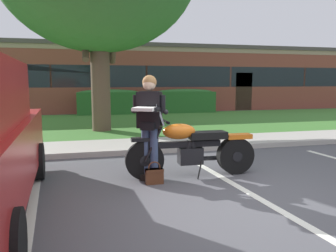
{
  "coord_description": "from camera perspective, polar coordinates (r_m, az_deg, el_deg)",
  "views": [
    {
      "loc": [
        -2.04,
        -4.05,
        1.6
      ],
      "look_at": [
        -0.7,
        1.3,
        0.85
      ],
      "focal_mm": 34.91,
      "sensor_mm": 36.0,
      "label": 1
    }
  ],
  "objects": [
    {
      "name": "ground_plane",
      "position": [
        4.81,
        12.19,
        -11.87
      ],
      "size": [
        140.0,
        140.0,
        0.0
      ],
      "primitive_type": "plane",
      "color": "#4C4C51"
    },
    {
      "name": "curb_strip",
      "position": [
        7.53,
        1.92,
        -4.06
      ],
      "size": [
        60.0,
        0.2,
        0.12
      ],
      "primitive_type": "cube",
      "color": "#ADA89E",
      "rests_on": "ground"
    },
    {
      "name": "concrete_walk",
      "position": [
        8.34,
        0.31,
        -3.04
      ],
      "size": [
        60.0,
        1.5,
        0.08
      ],
      "primitive_type": "cube",
      "color": "#ADA89E",
      "rests_on": "ground"
    },
    {
      "name": "grass_lawn",
      "position": [
        12.61,
        -4.7,
        0.57
      ],
      "size": [
        60.0,
        7.33,
        0.06
      ],
      "primitive_type": "cube",
      "color": "#3D752D",
      "rests_on": "ground"
    },
    {
      "name": "stall_stripe_0",
      "position": [
        4.59,
        -22.66,
        -13.22
      ],
      "size": [
        0.5,
        4.39,
        0.01
      ],
      "primitive_type": "cube",
      "rotation": [
        0.0,
        0.0,
        0.09
      ],
      "color": "silver",
      "rests_on": "ground"
    },
    {
      "name": "stall_stripe_1",
      "position": [
        5.06,
        13.23,
        -10.85
      ],
      "size": [
        0.5,
        4.39,
        0.01
      ],
      "primitive_type": "cube",
      "rotation": [
        0.0,
        0.0,
        0.09
      ],
      "color": "silver",
      "rests_on": "ground"
    },
    {
      "name": "motorcycle",
      "position": [
        5.56,
        4.9,
        -3.8
      ],
      "size": [
        2.24,
        0.82,
        1.26
      ],
      "color": "black",
      "rests_on": "ground"
    },
    {
      "name": "rider_person",
      "position": [
        5.25,
        -3.31,
        1.25
      ],
      "size": [
        0.58,
        0.66,
        1.7
      ],
      "color": "black",
      "rests_on": "ground"
    },
    {
      "name": "handbag",
      "position": [
        5.2,
        -2.4,
        -8.5
      ],
      "size": [
        0.28,
        0.13,
        0.36
      ],
      "color": "#562D19",
      "rests_on": "ground"
    },
    {
      "name": "hedge_left",
      "position": [
        15.96,
        -10.25,
        4.21
      ],
      "size": [
        2.99,
        0.9,
        1.24
      ],
      "color": "#286028",
      "rests_on": "ground"
    },
    {
      "name": "hedge_center_left",
      "position": [
        16.66,
        3.01,
        4.47
      ],
      "size": [
        2.99,
        0.9,
        1.24
      ],
      "color": "#286028",
      "rests_on": "ground"
    },
    {
      "name": "brick_building",
      "position": [
        22.81,
        -6.42,
        8.2
      ],
      "size": [
        27.86,
        11.82,
        3.6
      ],
      "color": "brown",
      "rests_on": "ground"
    }
  ]
}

